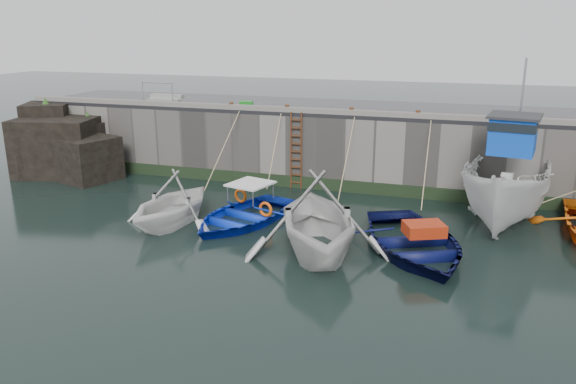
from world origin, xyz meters
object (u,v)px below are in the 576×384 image
(ladder, at_px, (296,151))
(bollard_d, at_px, (418,114))
(boat_near_blue, at_px, (243,222))
(bollard_a, at_px, (231,106))
(boat_near_blacktrim, at_px, (316,253))
(bollard_c, at_px, (351,111))
(bollard_b, at_px, (287,108))
(boat_near_navy, at_px, (413,251))
(bollard_e, at_px, (506,118))
(boat_near_white, at_px, (173,224))
(boat_far_white, at_px, (508,187))
(fish_crate, at_px, (246,104))

(ladder, xyz_separation_m, bollard_d, (4.80, 0.34, 1.71))
(boat_near_blue, relative_size, bollard_a, 16.81)
(bollard_a, relative_size, bollard_d, 1.00)
(boat_near_blacktrim, distance_m, bollard_c, 7.65)
(boat_near_blue, distance_m, bollard_c, 6.56)
(bollard_b, xyz_separation_m, bollard_d, (5.30, 0.00, 0.00))
(boat_near_navy, relative_size, bollard_e, 19.25)
(boat_near_white, distance_m, boat_near_blue, 2.40)
(boat_near_blacktrim, height_order, boat_far_white, boat_far_white)
(boat_far_white, bearing_deg, bollard_a, 179.40)
(boat_far_white, relative_size, bollard_e, 27.58)
(boat_near_blacktrim, relative_size, boat_far_white, 0.69)
(bollard_d, height_order, bollard_e, same)
(boat_near_white, relative_size, fish_crate, 7.31)
(boat_far_white, bearing_deg, bollard_c, 171.41)
(bollard_b, bearing_deg, boat_near_white, -110.51)
(ladder, height_order, bollard_d, bollard_d)
(boat_near_blue, relative_size, boat_far_white, 0.61)
(boat_near_blue, bearing_deg, boat_near_white, -141.15)
(bollard_a, bearing_deg, boat_near_blue, -63.48)
(bollard_b, relative_size, bollard_e, 1.00)
(boat_near_blue, height_order, boat_near_navy, boat_near_navy)
(boat_near_white, distance_m, fish_crate, 7.31)
(fish_crate, relative_size, bollard_a, 2.02)
(boat_near_blacktrim, bearing_deg, bollard_d, 51.43)
(boat_near_blue, distance_m, bollard_b, 5.97)
(boat_far_white, relative_size, bollard_c, 27.58)
(bollard_c, bearing_deg, boat_far_white, -17.68)
(boat_near_blue, distance_m, fish_crate, 6.78)
(boat_near_blacktrim, xyz_separation_m, fish_crate, (-5.22, 7.48, 3.30))
(ladder, relative_size, bollard_a, 11.43)
(fish_crate, bearing_deg, bollard_e, -17.20)
(boat_near_blue, height_order, bollard_c, bollard_c)
(fish_crate, xyz_separation_m, bollard_b, (2.05, -0.59, 0.00))
(boat_near_blue, xyz_separation_m, boat_near_navy, (5.92, -0.87, 0.00))
(boat_near_blue, distance_m, bollard_a, 6.46)
(bollard_c, bearing_deg, bollard_d, 0.00)
(ladder, xyz_separation_m, fish_crate, (-2.55, 0.92, 1.71))
(boat_near_blacktrim, height_order, fish_crate, fish_crate)
(boat_near_navy, xyz_separation_m, boat_far_white, (2.80, 3.93, 1.19))
(fish_crate, distance_m, bollard_a, 0.74)
(boat_near_white, xyz_separation_m, boat_far_white, (10.92, 4.02, 1.19))
(boat_near_white, xyz_separation_m, boat_near_blue, (2.20, 0.96, 0.00))
(boat_near_white, distance_m, bollard_d, 10.13)
(boat_near_blue, distance_m, bollard_d, 7.99)
(boat_far_white, distance_m, bollard_e, 2.85)
(bollard_a, xyz_separation_m, bollard_b, (2.50, 0.00, 0.00))
(boat_near_blue, bearing_deg, bollard_c, 76.61)
(bollard_b, bearing_deg, bollard_c, 0.00)
(boat_far_white, distance_m, fish_crate, 11.24)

